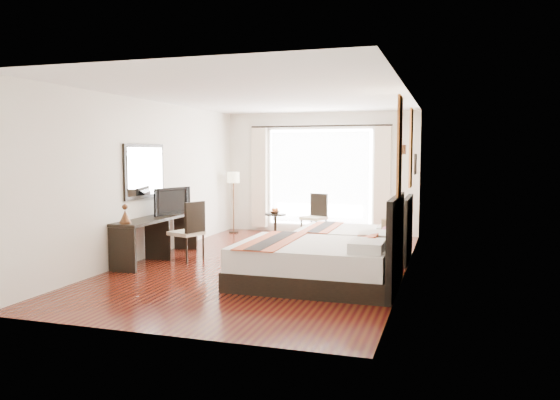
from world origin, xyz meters
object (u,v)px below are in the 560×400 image
(vase, at_px, (385,239))
(fruit_bowl, at_px, (275,212))
(desk_chair, at_px, (187,243))
(television, at_px, (169,201))
(side_table, at_px, (275,226))
(bed_far, at_px, (357,241))
(bed_near, at_px, (321,262))
(nightstand, at_px, (385,258))
(console_desk, at_px, (157,238))
(floor_lamp, at_px, (233,182))
(window_chair, at_px, (314,225))
(table_lamp, at_px, (388,226))

(vase, relative_size, fruit_bowl, 0.61)
(desk_chair, xyz_separation_m, fruit_bowl, (0.67, 2.86, 0.25))
(television, bearing_deg, side_table, -7.41)
(bed_far, bearing_deg, desk_chair, -156.66)
(fruit_bowl, bearing_deg, vase, -47.84)
(bed_near, xyz_separation_m, nightstand, (0.80, 0.95, -0.07))
(console_desk, distance_m, desk_chair, 0.56)
(nightstand, xyz_separation_m, console_desk, (-3.95, -0.01, 0.12))
(bed_near, distance_m, television, 3.48)
(vase, xyz_separation_m, side_table, (-2.74, 3.05, -0.30))
(bed_far, bearing_deg, side_table, 140.90)
(nightstand, relative_size, floor_lamp, 0.38)
(desk_chair, bearing_deg, nightstand, -162.48)
(floor_lamp, xyz_separation_m, side_table, (1.17, -0.45, -0.93))
(side_table, bearing_deg, bed_far, -39.10)
(window_chair, bearing_deg, bed_near, 35.36)
(nightstand, relative_size, side_table, 1.00)
(console_desk, distance_m, television, 0.75)
(television, xyz_separation_m, window_chair, (2.05, 2.67, -0.70))
(vase, xyz_separation_m, desk_chair, (-3.42, 0.17, -0.25))
(vase, distance_m, window_chair, 3.71)
(television, height_order, window_chair, television)
(desk_chair, xyz_separation_m, window_chair, (1.53, 3.01, -0.02))
(table_lamp, bearing_deg, television, 176.43)
(console_desk, distance_m, side_table, 3.20)
(bed_near, distance_m, side_table, 4.34)
(bed_near, height_order, side_table, bed_near)
(bed_far, distance_m, desk_chair, 3.00)
(table_lamp, xyz_separation_m, vase, (-0.01, -0.26, -0.16))
(television, bearing_deg, desk_chair, -104.81)
(vase, height_order, desk_chair, desk_chair)
(bed_far, relative_size, table_lamp, 5.87)
(console_desk, height_order, window_chair, window_chair)
(table_lamp, bearing_deg, bed_near, -126.48)
(table_lamp, xyz_separation_m, console_desk, (-3.97, -0.16, -0.35))
(fruit_bowl, relative_size, window_chair, 0.22)
(side_table, bearing_deg, bed_near, -63.56)
(bed_far, distance_m, window_chair, 2.20)
(television, distance_m, fruit_bowl, 2.82)
(table_lamp, distance_m, window_chair, 3.51)
(nightstand, bearing_deg, vase, -85.99)
(table_lamp, distance_m, desk_chair, 3.45)
(nightstand, bearing_deg, floor_lamp, 139.01)
(side_table, distance_m, window_chair, 0.86)
(nightstand, relative_size, television, 0.63)
(window_chair, bearing_deg, bed_far, 54.32)
(nightstand, relative_size, console_desk, 0.24)
(bed_far, bearing_deg, floor_lamp, 146.62)
(vase, relative_size, television, 0.16)
(television, distance_m, window_chair, 3.44)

